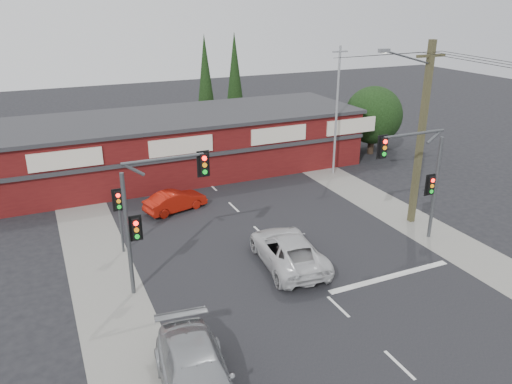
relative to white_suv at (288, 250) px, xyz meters
name	(u,v)px	position (x,y,z in m)	size (l,w,h in m)	color
ground	(308,278)	(0.26, -1.50, -0.76)	(120.00, 120.00, 0.00)	black
road_strip	(262,234)	(0.26, 3.50, -0.76)	(14.00, 70.00, 0.01)	black
verge_left	(100,266)	(-8.24, 3.50, -0.75)	(3.00, 70.00, 0.02)	gray
verge_right	(388,208)	(8.76, 3.50, -0.75)	(3.00, 70.00, 0.02)	gray
stop_line	(390,277)	(3.76, -3.00, -0.75)	(6.50, 0.35, 0.01)	silver
white_suv	(288,250)	(0.00, 0.00, 0.00)	(2.54, 5.50, 1.53)	silver
silver_suv	(196,378)	(-6.62, -6.47, 0.03)	(2.23, 5.48, 1.59)	#AAACAF
red_sedan	(175,201)	(-3.10, 8.53, -0.14)	(1.32, 3.78, 1.25)	#A11609
lane_dashes	(338,307)	(0.26, -4.04, -0.75)	(0.12, 32.52, 0.01)	silver
shop_building	(180,143)	(-0.74, 15.49, 1.37)	(27.30, 8.40, 4.22)	#4B0F0F
tree_cluster	(372,118)	(14.95, 13.94, 2.13)	(5.90, 5.10, 5.50)	#2D2116
conifer_near	(205,79)	(3.76, 22.50, 4.71)	(1.80, 1.80, 9.25)	#2D2116
conifer_far	(235,74)	(7.26, 24.50, 4.71)	(1.80, 1.80, 9.25)	#2D2116
traffic_mast_left	(151,205)	(-6.17, 0.51, 3.17)	(3.77, 0.27, 5.97)	#47494C
traffic_mast_right	(420,170)	(7.12, -0.49, 3.18)	(3.96, 0.27, 5.97)	#47494C
pedestal_signal	(119,208)	(-6.94, 4.51, 1.64)	(0.55, 0.27, 3.38)	#47494C
utility_pole	(420,129)	(8.62, 1.49, 4.63)	(4.38, 0.59, 10.00)	#494529
steel_pole	(337,109)	(9.26, 10.50, 3.94)	(1.20, 0.16, 9.00)	gray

